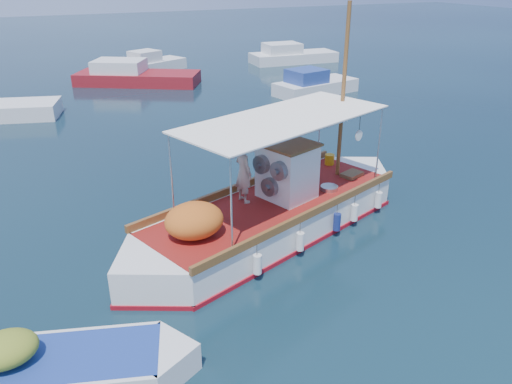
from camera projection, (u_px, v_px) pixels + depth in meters
name	position (u px, v px, depth m)	size (l,w,h in m)	color
ground	(285.00, 236.00, 14.82)	(160.00, 160.00, 0.00)	black
fishing_caique	(272.00, 214.00, 14.82)	(10.23, 5.47, 6.63)	white
dinghy	(48.00, 372.00, 9.47)	(5.45, 2.71, 1.39)	white
bg_boat_n	(134.00, 77.00, 33.65)	(8.43, 6.43, 1.80)	maroon
bg_boat_ne	(314.00, 86.00, 31.04)	(5.67, 3.22, 1.80)	silver
bg_boat_e	(291.00, 56.00, 41.22)	(7.23, 3.02, 1.80)	silver
bg_boat_far_n	(152.00, 65.00, 37.71)	(5.33, 3.89, 1.80)	silver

